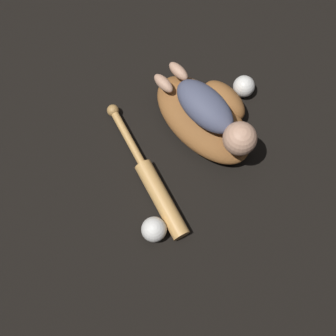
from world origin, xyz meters
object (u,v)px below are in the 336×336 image
(baseball, at_px, (154,229))
(baseball_bat, at_px, (154,185))
(baseball_glove, at_px, (206,116))
(baseball_spare, at_px, (244,86))
(baby_figure, at_px, (213,114))

(baseball, bearing_deg, baseball_bat, 119.67)
(baseball_glove, relative_size, baseball_spare, 5.77)
(baby_figure, relative_size, baseball, 5.00)
(baseball_spare, bearing_deg, baseball, -92.70)
(baseball_bat, bearing_deg, baseball, -60.33)
(baby_figure, xyz_separation_m, baseball_bat, (-0.07, -0.25, -0.12))
(baseball, relative_size, baseball_spare, 1.06)
(baseball, bearing_deg, baseball_spare, 87.30)
(baby_figure, relative_size, baseball_spare, 5.32)
(baseball, bearing_deg, baseball_glove, 94.46)
(baseball_glove, xyz_separation_m, baseball_bat, (-0.04, -0.28, -0.02))
(baseball, xyz_separation_m, baseball_spare, (0.03, 0.57, -0.00))
(baseball, height_order, baseball_spare, baseball)
(baseball_bat, bearing_deg, baby_figure, 74.57)
(baseball_glove, bearing_deg, baseball_spare, 70.39)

